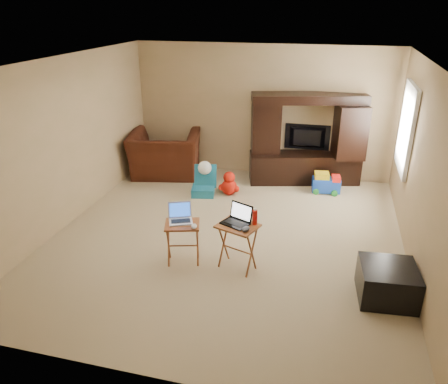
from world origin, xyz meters
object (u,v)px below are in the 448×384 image
(laptop_right, at_px, (235,216))
(mouse_right, at_px, (246,229))
(tray_table_left, at_px, (183,243))
(recliner, at_px, (165,154))
(tray_table_right, at_px, (237,247))
(laptop_left, at_px, (180,214))
(entertainment_center, at_px, (306,139))
(television, at_px, (307,138))
(push_toy, at_px, (326,183))
(ottoman, at_px, (387,283))
(mouse_left, at_px, (194,226))
(plush_toy, at_px, (229,183))
(child_rocker, at_px, (203,181))
(water_bottle, at_px, (255,217))

(laptop_right, height_order, mouse_right, laptop_right)
(tray_table_left, height_order, mouse_right, mouse_right)
(recliner, relative_size, tray_table_right, 2.13)
(recliner, bearing_deg, mouse_right, 114.31)
(laptop_left, distance_m, laptop_right, 0.72)
(entertainment_center, distance_m, television, 0.20)
(mouse_right, bearing_deg, push_toy, 73.20)
(ottoman, bearing_deg, mouse_right, 178.21)
(push_toy, height_order, tray_table_right, tray_table_right)
(mouse_left, xyz_separation_m, mouse_right, (0.67, -0.01, 0.05))
(push_toy, xyz_separation_m, laptop_left, (-1.77, -2.82, 0.50))
(entertainment_center, height_order, plush_toy, entertainment_center)
(recliner, xyz_separation_m, mouse_left, (1.59, -3.03, 0.16))
(plush_toy, distance_m, push_toy, 1.76)
(mouse_left, bearing_deg, television, 72.66)
(tray_table_left, bearing_deg, plush_toy, 72.41)
(tray_table_left, height_order, laptop_right, laptop_right)
(recliner, height_order, mouse_left, recliner)
(recliner, relative_size, push_toy, 2.63)
(entertainment_center, distance_m, plush_toy, 1.69)
(child_rocker, height_order, tray_table_right, tray_table_right)
(recliner, relative_size, laptop_left, 4.44)
(tray_table_right, xyz_separation_m, mouse_right, (0.13, -0.12, 0.34))
(laptop_left, bearing_deg, child_rocker, 76.21)
(entertainment_center, relative_size, plush_toy, 4.70)
(tray_table_right, relative_size, mouse_left, 5.38)
(child_rocker, height_order, mouse_left, mouse_left)
(tray_table_right, relative_size, water_bottle, 3.25)
(mouse_right, bearing_deg, tray_table_left, 174.68)
(push_toy, xyz_separation_m, ottoman, (0.81, -2.98, 0.01))
(ottoman, relative_size, laptop_left, 2.12)
(laptop_left, distance_m, mouse_right, 0.89)
(tray_table_right, bearing_deg, mouse_right, -23.31)
(television, distance_m, mouse_left, 3.73)
(tray_table_left, bearing_deg, ottoman, -19.19)
(tray_table_right, bearing_deg, push_toy, 89.55)
(water_bottle, bearing_deg, entertainment_center, 83.32)
(recliner, relative_size, tray_table_left, 2.32)
(laptop_left, relative_size, mouse_left, 2.58)
(push_toy, xyz_separation_m, laptop_right, (-1.05, -2.79, 0.56))
(recliner, bearing_deg, tray_table_left, 103.09)
(television, height_order, ottoman, television)
(laptop_right, bearing_deg, ottoman, 18.06)
(ottoman, xyz_separation_m, water_bottle, (-1.62, 0.25, 0.52))
(plush_toy, distance_m, mouse_left, 2.41)
(ottoman, distance_m, mouse_left, 2.40)
(push_toy, relative_size, mouse_right, 3.99)
(tray_table_right, bearing_deg, mouse_left, -149.01)
(entertainment_center, relative_size, tray_table_left, 3.59)
(plush_toy, xyz_separation_m, ottoman, (2.49, -2.44, -0.01))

